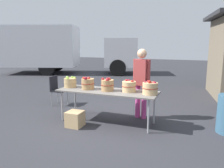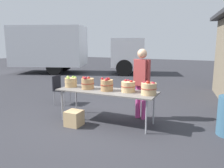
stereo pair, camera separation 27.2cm
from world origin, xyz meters
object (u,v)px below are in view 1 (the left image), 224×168
at_px(apple_basket_green_0, 70,82).
at_px(market_table, 107,92).
at_px(apple_basket_red_3, 150,88).
at_px(apple_basket_red_2, 129,86).
at_px(produce_crate, 75,119).
at_px(apple_basket_red_0, 88,84).
at_px(apple_basket_red_1, 107,85).
at_px(box_truck, 60,48).
at_px(folding_chair, 57,88).
at_px(vendor_adult, 141,78).

bearing_deg(apple_basket_green_0, market_table, -1.81).
bearing_deg(apple_basket_red_3, market_table, 179.75).
distance_m(apple_basket_green_0, apple_basket_red_2, 1.49).
distance_m(apple_basket_green_0, produce_crate, 0.99).
distance_m(apple_basket_red_0, apple_basket_red_1, 0.50).
relative_size(market_table, apple_basket_green_0, 7.34).
xyz_separation_m(box_truck, folding_chair, (3.89, -5.85, -0.98)).
bearing_deg(produce_crate, apple_basket_red_1, 41.77).
distance_m(apple_basket_red_2, apple_basket_red_3, 0.49).
height_order(market_table, apple_basket_red_1, apple_basket_red_1).
distance_m(apple_basket_red_3, box_truck, 9.55).
xyz_separation_m(apple_basket_red_1, apple_basket_red_3, (0.97, 0.01, -0.00)).
bearing_deg(apple_basket_red_0, folding_chair, 150.18).
xyz_separation_m(market_table, apple_basket_red_3, (0.98, -0.00, 0.18)).
distance_m(apple_basket_red_1, apple_basket_red_3, 0.97).
bearing_deg(apple_basket_red_2, folding_chair, 163.20).
xyz_separation_m(apple_basket_red_0, apple_basket_red_2, (0.98, 0.10, -0.01)).
bearing_deg(folding_chair, vendor_adult, -99.38).
height_order(box_truck, produce_crate, box_truck).
height_order(market_table, apple_basket_red_2, apple_basket_red_2).
xyz_separation_m(apple_basket_red_1, folding_chair, (-1.95, 0.82, -0.38)).
relative_size(apple_basket_red_1, vendor_adult, 0.18).
relative_size(market_table, box_truck, 0.29).
distance_m(apple_basket_red_3, produce_crate, 1.77).
distance_m(apple_basket_green_0, box_truck, 8.23).
xyz_separation_m(market_table, apple_basket_red_0, (-0.49, -0.02, 0.17)).
xyz_separation_m(apple_basket_red_2, box_truck, (-6.32, 6.59, 0.61)).
bearing_deg(apple_basket_red_2, produce_crate, -150.56).
height_order(apple_basket_red_0, folding_chair, apple_basket_red_0).
bearing_deg(apple_basket_red_1, box_truck, 131.18).
bearing_deg(folding_chair, apple_basket_red_0, -123.92).
xyz_separation_m(apple_basket_red_2, folding_chair, (-2.44, 0.74, -0.36)).
relative_size(apple_basket_red_2, produce_crate, 0.95).
height_order(vendor_adult, box_truck, box_truck).
bearing_deg(apple_basket_red_0, produce_crate, -97.96).
relative_size(folding_chair, produce_crate, 2.53).
bearing_deg(folding_chair, apple_basket_red_1, -116.96).
bearing_deg(apple_basket_red_2, apple_basket_green_0, -178.29).
height_order(market_table, produce_crate, market_table).
bearing_deg(market_table, folding_chair, 157.30).
bearing_deg(apple_basket_red_0, market_table, 2.56).
bearing_deg(vendor_adult, apple_basket_red_3, 133.06).
bearing_deg(apple_basket_red_1, apple_basket_green_0, 177.57).
bearing_deg(apple_basket_red_3, apple_basket_red_2, 170.66).
bearing_deg(produce_crate, apple_basket_green_0, 128.52).
bearing_deg(vendor_adult, market_table, 54.35).
height_order(market_table, folding_chair, folding_chair).
height_order(apple_basket_red_0, apple_basket_red_2, apple_basket_red_0).
height_order(apple_basket_red_3, produce_crate, apple_basket_red_3).
bearing_deg(apple_basket_green_0, apple_basket_red_0, -5.99).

